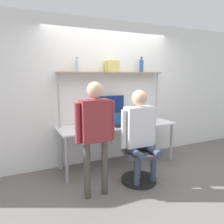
# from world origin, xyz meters

# --- Properties ---
(ground_plane) EXTENTS (12.00, 12.00, 0.00)m
(ground_plane) POSITION_xyz_m (0.00, 0.00, 0.00)
(ground_plane) COLOR slate
(wall_back) EXTENTS (8.00, 0.06, 2.70)m
(wall_back) POSITION_xyz_m (0.00, 0.73, 1.35)
(wall_back) COLOR white
(wall_back) RESTS_ON ground_plane
(desk) EXTENTS (2.19, 0.68, 0.77)m
(desk) POSITION_xyz_m (0.00, 0.36, 0.70)
(desk) COLOR white
(desk) RESTS_ON ground_plane
(shelf_unit) EXTENTS (2.08, 0.22, 1.74)m
(shelf_unit) POSITION_xyz_m (0.00, 0.58, 1.48)
(shelf_unit) COLOR #997A56
(shelf_unit) RESTS_ON ground_plane
(monitor) EXTENTS (0.59, 0.19, 0.52)m
(monitor) POSITION_xyz_m (-0.07, 0.57, 1.06)
(monitor) COLOR #333338
(monitor) RESTS_ON desk
(laptop) EXTENTS (0.29, 0.23, 0.23)m
(laptop) POSITION_xyz_m (0.00, 0.27, 0.84)
(laptop) COLOR #333338
(laptop) RESTS_ON desk
(cell_phone) EXTENTS (0.07, 0.15, 0.01)m
(cell_phone) POSITION_xyz_m (0.23, 0.23, 0.78)
(cell_phone) COLOR black
(cell_phone) RESTS_ON desk
(office_chair) EXTENTS (0.56, 0.56, 0.95)m
(office_chair) POSITION_xyz_m (0.01, -0.36, 0.29)
(office_chair) COLOR black
(office_chair) RESTS_ON ground_plane
(person_seated) EXTENTS (0.62, 0.48, 1.46)m
(person_seated) POSITION_xyz_m (0.00, -0.40, 0.87)
(person_seated) COLOR #38425B
(person_seated) RESTS_ON ground_plane
(person_standing) EXTENTS (0.56, 0.22, 1.60)m
(person_standing) POSITION_xyz_m (-0.76, -0.49, 1.01)
(person_standing) COLOR #4C473D
(person_standing) RESTS_ON ground_plane
(bottle_clear) EXTENTS (0.07, 0.07, 0.25)m
(bottle_clear) POSITION_xyz_m (-0.68, 0.58, 1.84)
(bottle_clear) COLOR silver
(bottle_clear) RESTS_ON shelf_unit
(bottle_blue) EXTENTS (0.08, 0.08, 0.30)m
(bottle_blue) POSITION_xyz_m (0.63, 0.58, 1.86)
(bottle_blue) COLOR #335999
(bottle_blue) RESTS_ON shelf_unit
(storage_box) EXTENTS (0.22, 0.20, 0.21)m
(storage_box) POSITION_xyz_m (-0.02, 0.58, 1.84)
(storage_box) COLOR #DBCC66
(storage_box) RESTS_ON shelf_unit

